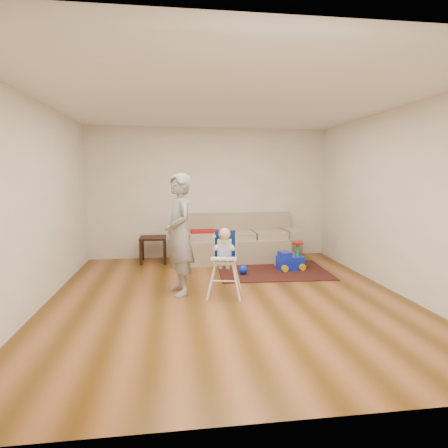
{
  "coord_description": "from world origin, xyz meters",
  "views": [
    {
      "loc": [
        -0.74,
        -5.11,
        1.72
      ],
      "look_at": [
        0.0,
        0.4,
        1.0
      ],
      "focal_mm": 30.0,
      "sensor_mm": 36.0,
      "label": 1
    }
  ],
  "objects": [
    {
      "name": "ground",
      "position": [
        0.0,
        0.0,
        0.0
      ],
      "size": [
        5.5,
        5.5,
        0.0
      ],
      "primitive_type": "plane",
      "color": "#55340C",
      "rests_on": "ground"
    },
    {
      "name": "room_envelope",
      "position": [
        0.0,
        0.53,
        1.88
      ],
      "size": [
        5.04,
        5.52,
        2.72
      ],
      "color": "beige",
      "rests_on": "ground"
    },
    {
      "name": "sofa",
      "position": [
        0.52,
        2.3,
        0.47
      ],
      "size": [
        2.44,
        1.02,
        0.94
      ],
      "rotation": [
        0.0,
        0.0,
        0.01
      ],
      "color": "gray",
      "rests_on": "ground"
    },
    {
      "name": "side_table",
      "position": [
        -1.16,
        2.34,
        0.26
      ],
      "size": [
        0.51,
        0.51,
        0.51
      ],
      "primitive_type": null,
      "color": "black",
      "rests_on": "ground"
    },
    {
      "name": "area_rug",
      "position": [
        1.02,
        1.34,
        0.01
      ],
      "size": [
        2.01,
        1.54,
        0.02
      ],
      "primitive_type": "cube",
      "rotation": [
        0.0,
        0.0,
        -0.04
      ],
      "color": "black",
      "rests_on": "ground"
    },
    {
      "name": "ride_on_toy",
      "position": [
        1.35,
        1.37,
        0.26
      ],
      "size": [
        0.5,
        0.39,
        0.5
      ],
      "primitive_type": null,
      "rotation": [
        0.0,
        0.0,
        0.14
      ],
      "color": "#0F24CA",
      "rests_on": "area_rug"
    },
    {
      "name": "toy_ball",
      "position": [
        0.43,
        1.13,
        0.1
      ],
      "size": [
        0.16,
        0.16,
        0.16
      ],
      "primitive_type": "sphere",
      "color": "#0F24CA",
      "rests_on": "area_rug"
    },
    {
      "name": "high_chair",
      "position": [
        -0.04,
        0.07,
        0.48
      ],
      "size": [
        0.54,
        0.54,
        0.99
      ],
      "rotation": [
        0.0,
        0.0,
        -0.2
      ],
      "color": "white",
      "rests_on": "ground"
    },
    {
      "name": "adult",
      "position": [
        -0.68,
        0.27,
        0.88
      ],
      "size": [
        0.59,
        0.73,
        1.75
      ],
      "primitive_type": "imported",
      "rotation": [
        0.0,
        0.0,
        -1.28
      ],
      "color": "gray",
      "rests_on": "ground"
    }
  ]
}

